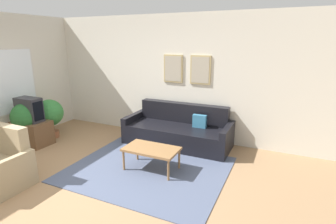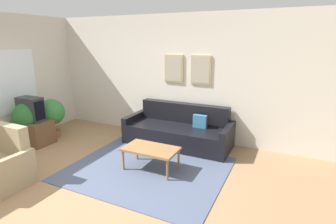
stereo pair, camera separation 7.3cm
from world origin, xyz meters
TOP-DOWN VIEW (x-y plane):
  - ground_plane at (0.00, 0.00)m, footprint 16.00×16.00m
  - area_rug at (0.77, 1.04)m, footprint 2.62×2.15m
  - wall_back at (0.01, 2.80)m, footprint 8.00×0.09m
  - couch at (0.80, 2.33)m, footprint 2.22×0.90m
  - coffee_table at (0.83, 1.07)m, footprint 0.91×0.52m
  - tv_stand at (-2.01, 1.03)m, footprint 0.76×0.49m
  - tv at (-2.01, 1.03)m, footprint 0.55×0.28m
  - potted_plant_tall at (-2.06, 0.96)m, footprint 0.58×0.58m
  - potted_plant_by_window at (-1.98, 1.49)m, footprint 0.59×0.59m
  - potted_plant_small at (-2.12, 1.20)m, footprint 0.59×0.59m

SIDE VIEW (x-z plane):
  - ground_plane at x=0.00m, z-range 0.00..0.00m
  - area_rug at x=0.77m, z-range 0.00..0.01m
  - tv_stand at x=-2.01m, z-range 0.00..0.51m
  - couch at x=0.80m, z-range -0.13..0.70m
  - coffee_table at x=0.83m, z-range 0.16..0.56m
  - potted_plant_by_window at x=-1.98m, z-range 0.11..0.99m
  - potted_plant_small at x=-2.12m, z-range 0.12..1.01m
  - potted_plant_tall at x=-2.06m, z-range 0.14..1.06m
  - tv at x=-2.01m, z-range 0.51..1.01m
  - wall_back at x=0.01m, z-range 0.00..2.70m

